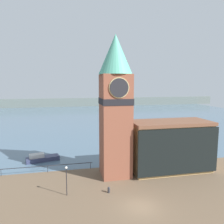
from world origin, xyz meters
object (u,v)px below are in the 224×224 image
Objects in this scene: lamp_post at (66,175)px; boat_near at (41,158)px; mooring_bollard_near at (109,189)px; clock_tower at (115,103)px; pier_building at (170,146)px.

boat_near is at bearing 108.00° from lamp_post.
boat_near is at bearing 124.75° from mooring_bollard_near.
mooring_bollard_near is (9.52, -13.72, -0.11)m from boat_near.
lamp_post is at bearing -85.26° from boat_near.
clock_tower is 17.75m from boat_near.
clock_tower reaches higher than boat_near.
pier_building is 2.13× the size of boat_near.
pier_building is 16.91m from lamp_post.
mooring_bollard_near is at bearing -68.50° from boat_near.
clock_tower is 1.63× the size of pier_building.
lamp_post is at bearing -146.63° from clock_tower.
boat_near is 1.60× the size of lamp_post.
pier_building is at bearing 25.35° from mooring_bollard_near.
clock_tower is 11.32m from pier_building.
mooring_bollard_near is (-10.96, -5.19, -3.56)m from pier_building.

